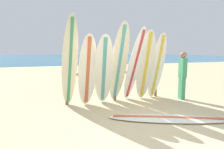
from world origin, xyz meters
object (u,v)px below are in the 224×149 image
(surfboard_rack, at_px, (115,79))
(surfboard_leaning_center_left, at_px, (104,71))
(surfboard_leaning_center_right, at_px, (134,66))
(beachgoer_standing, at_px, (182,73))
(surfboard_leaning_far_right, at_px, (157,67))
(surfboard_lying_on_sand, at_px, (168,118))
(small_boat_offshore, at_px, (85,60))
(surfboard_leaning_right, at_px, (146,66))
(surfboard_leaning_left, at_px, (88,71))
(surfboard_leaning_far_left, at_px, (70,62))
(surfboard_leaning_center, at_px, (119,64))

(surfboard_rack, bearing_deg, surfboard_leaning_center_left, -139.45)
(surfboard_leaning_center_right, relative_size, beachgoer_standing, 1.46)
(surfboard_rack, height_order, surfboard_leaning_far_right, surfboard_leaning_far_right)
(surfboard_leaning_center_left, height_order, surfboard_lying_on_sand, surfboard_leaning_center_left)
(surfboard_leaning_center_left, distance_m, small_boat_offshore, 24.25)
(surfboard_leaning_right, bearing_deg, surfboard_leaning_center_right, -174.85)
(surfboard_lying_on_sand, relative_size, small_boat_offshore, 0.93)
(surfboard_leaning_left, height_order, beachgoer_standing, surfboard_leaning_left)
(surfboard_leaning_center_right, xyz_separation_m, surfboard_leaning_far_right, (0.89, 0.09, -0.06))
(surfboard_leaning_center_left, height_order, beachgoer_standing, surfboard_leaning_center_left)
(surfboard_leaning_far_left, xyz_separation_m, surfboard_lying_on_sand, (2.05, -1.75, -1.28))
(surfboard_leaning_center_right, height_order, surfboard_leaning_far_right, surfboard_leaning_center_right)
(surfboard_rack, xyz_separation_m, small_boat_offshore, (3.60, 23.44, -0.45))
(surfboard_leaning_right, bearing_deg, surfboard_leaning_left, -179.01)
(surfboard_leaning_left, height_order, surfboard_leaning_center_left, surfboard_leaning_left)
(surfboard_leaning_center_left, xyz_separation_m, beachgoer_standing, (2.71, -0.19, -0.16))
(surfboard_leaning_left, distance_m, beachgoer_standing, 3.20)
(surfboard_leaning_far_left, distance_m, surfboard_leaning_left, 0.55)
(surfboard_leaning_center_right, bearing_deg, beachgoer_standing, -7.76)
(surfboard_lying_on_sand, xyz_separation_m, beachgoer_standing, (1.62, 1.43, 0.85))
(beachgoer_standing, bearing_deg, surfboard_lying_on_sand, -138.51)
(surfboard_leaning_center_right, distance_m, small_boat_offshore, 24.06)
(surfboard_rack, bearing_deg, small_boat_offshore, 81.28)
(surfboard_leaning_far_right, relative_size, small_boat_offshore, 0.73)
(surfboard_leaning_center, height_order, beachgoer_standing, surfboard_leaning_center)
(surfboard_rack, relative_size, beachgoer_standing, 2.02)
(surfboard_leaning_right, relative_size, small_boat_offshore, 0.76)
(surfboard_leaning_center_left, relative_size, surfboard_lying_on_sand, 0.75)
(surfboard_leaning_far_left, bearing_deg, surfboard_leaning_center_right, -2.66)
(beachgoer_standing, relative_size, small_boat_offshore, 0.53)
(surfboard_leaning_center_right, xyz_separation_m, beachgoer_standing, (1.69, -0.23, -0.29))
(surfboard_leaning_far_right, bearing_deg, surfboard_leaning_center, -175.26)
(surfboard_rack, relative_size, surfboard_leaning_far_left, 1.24)
(beachgoer_standing, distance_m, small_boat_offshore, 24.12)
(surfboard_leaning_center_left, xyz_separation_m, surfboard_leaning_center_right, (1.02, 0.04, 0.12))
(surfboard_leaning_far_left, bearing_deg, surfboard_leaning_far_right, -0.10)
(surfboard_rack, distance_m, small_boat_offshore, 23.71)
(surfboard_rack, bearing_deg, surfboard_leaning_center, -95.25)
(surfboard_leaning_far_left, xyz_separation_m, small_boat_offshore, (5.08, 23.75, -1.06))
(surfboard_leaning_right, bearing_deg, surfboard_leaning_far_right, 5.94)
(surfboard_rack, bearing_deg, beachgoer_standing, -16.29)
(surfboard_leaning_left, xyz_separation_m, small_boat_offshore, (4.60, 23.84, -0.80))
(beachgoer_standing, bearing_deg, surfboard_leaning_far_right, 158.23)
(surfboard_leaning_left, height_order, surfboard_leaning_center_right, surfboard_leaning_center_right)
(surfboard_leaning_left, relative_size, small_boat_offshore, 0.70)
(surfboard_leaning_center, height_order, small_boat_offshore, surfboard_leaning_center)
(surfboard_leaning_right, bearing_deg, surfboard_lying_on_sand, -101.77)
(beachgoer_standing, height_order, small_boat_offshore, beachgoer_standing)
(surfboard_leaning_far_left, relative_size, surfboard_leaning_right, 1.14)
(surfboard_rack, xyz_separation_m, surfboard_lying_on_sand, (0.57, -2.07, -0.67))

